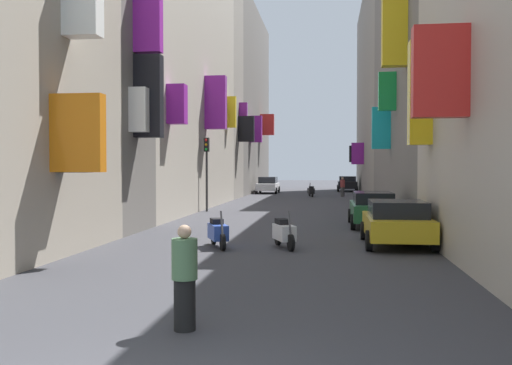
{
  "coord_description": "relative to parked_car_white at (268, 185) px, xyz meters",
  "views": [
    {
      "loc": [
        1.93,
        -4.51,
        2.4
      ],
      "look_at": [
        -1.99,
        25.53,
        1.57
      ],
      "focal_mm": 39.47,
      "sensor_mm": 36.0,
      "label": 1
    }
  ],
  "objects": [
    {
      "name": "building_right_mid_a",
      "position": [
        11.68,
        -21.72,
        6.48
      ],
      "size": [
        6.98,
        19.36,
        14.52
      ],
      "color": "slate",
      "rests_on": "ground"
    },
    {
      "name": "pedestrian_crossing",
      "position": [
        6.7,
        -5.49,
        0.01
      ],
      "size": [
        0.53,
        0.53,
        1.59
      ],
      "color": "#3B3B3B",
      "rests_on": "ground"
    },
    {
      "name": "parked_car_black",
      "position": [
        7.42,
        5.37,
        0.01
      ],
      "size": [
        2.01,
        4.33,
        1.5
      ],
      "color": "black",
      "rests_on": "ground"
    },
    {
      "name": "scooter_blue",
      "position": [
        2.32,
        -35.19,
        -0.32
      ],
      "size": [
        0.84,
        1.78,
        1.13
      ],
      "color": "#2D4CAD",
      "rests_on": "ground"
    },
    {
      "name": "building_left_far",
      "position": [
        -4.31,
        3.23,
        8.05
      ],
      "size": [
        7.4,
        19.25,
        17.67
      ],
      "color": "slate",
      "rests_on": "ground"
    },
    {
      "name": "parked_car_green",
      "position": [
        7.36,
        -28.54,
        -0.04
      ],
      "size": [
        1.85,
        4.34,
        1.4
      ],
      "color": "#236638",
      "rests_on": "ground"
    },
    {
      "name": "parked_car_yellow",
      "position": [
        7.66,
        -34.15,
        -0.05
      ],
      "size": [
        2.01,
        3.94,
        1.38
      ],
      "color": "gold",
      "rests_on": "ground"
    },
    {
      "name": "building_left_mid_c",
      "position": [
        -4.3,
        -8.74,
        7.16
      ],
      "size": [
        7.21,
        4.7,
        15.89
      ],
      "color": "gray",
      "rests_on": "ground"
    },
    {
      "name": "scooter_black",
      "position": [
        4.15,
        -5.65,
        -0.32
      ],
      "size": [
        0.65,
        1.86,
        1.13
      ],
      "color": "black",
      "rests_on": "ground"
    },
    {
      "name": "parked_car_white",
      "position": [
        0.0,
        0.0,
        0.0
      ],
      "size": [
        1.95,
        4.32,
        1.5
      ],
      "color": "white",
      "rests_on": "ground"
    },
    {
      "name": "building_right_mid_b",
      "position": [
        11.68,
        0.41,
        8.42
      ],
      "size": [
        7.29,
        24.88,
        18.41
      ],
      "color": "gray",
      "rests_on": "ground"
    },
    {
      "name": "building_left_mid_a",
      "position": [
        -4.28,
        -31.59,
        6.98
      ],
      "size": [
        6.98,
        3.71,
        15.56
      ],
      "color": "slate",
      "rests_on": "ground"
    },
    {
      "name": "pedestrian_near_left",
      "position": [
        3.51,
        -43.67,
        -0.01
      ],
      "size": [
        0.52,
        0.52,
        1.55
      ],
      "color": "black",
      "rests_on": "ground"
    },
    {
      "name": "ground_plane",
      "position": [
        3.68,
        -17.14,
        -0.78
      ],
      "size": [
        140.0,
        140.0,
        0.0
      ],
      "primitive_type": "plane",
      "color": "#38383D"
    },
    {
      "name": "traffic_light_near_corner",
      "position": [
        -0.96,
        -21.86,
        1.95
      ],
      "size": [
        0.26,
        0.34,
        3.99
      ],
      "color": "#2D2D2D",
      "rests_on": "ground"
    },
    {
      "name": "building_left_mid_b",
      "position": [
        -4.31,
        -20.41,
        9.65
      ],
      "size": [
        7.18,
        18.64,
        20.88
      ],
      "color": "#B2A899",
      "rests_on": "ground"
    },
    {
      "name": "scooter_white",
      "position": [
        4.29,
        -35.07,
        -0.32
      ],
      "size": [
        0.8,
        1.72,
        1.13
      ],
      "color": "silver",
      "rests_on": "ground"
    }
  ]
}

